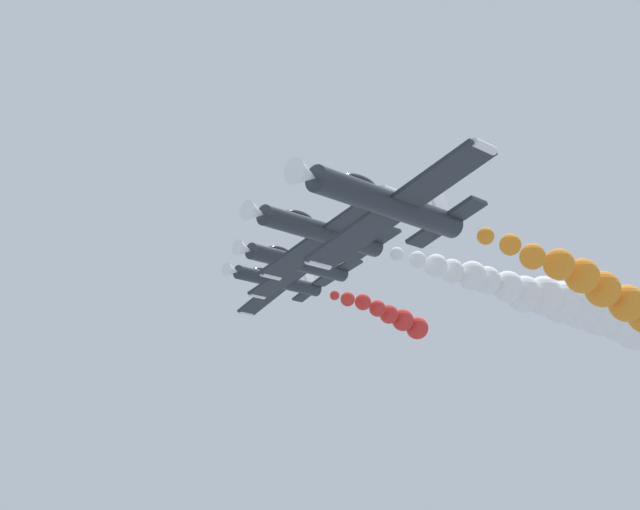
# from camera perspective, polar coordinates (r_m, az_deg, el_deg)

# --- Properties ---
(airplane_lead) EXTENTS (9.06, 10.35, 3.75)m
(airplane_lead) POSITION_cam_1_polar(r_m,az_deg,el_deg) (41.72, 3.73, 2.93)
(airplane_lead) COLOR #23282D
(smoke_trail_lead) EXTENTS (3.20, 18.09, 4.07)m
(smoke_trail_lead) POSITION_cam_1_polar(r_m,az_deg,el_deg) (57.24, 16.71, -2.58)
(smoke_trail_lead) COLOR orange
(airplane_left_inner) EXTENTS (9.10, 10.35, 3.61)m
(airplane_left_inner) POSITION_cam_1_polar(r_m,az_deg,el_deg) (54.78, 0.04, 1.34)
(airplane_left_inner) COLOR #23282D
(smoke_trail_left_inner) EXTENTS (6.85, 23.62, 4.33)m
(smoke_trail_left_inner) POSITION_cam_1_polar(r_m,az_deg,el_deg) (71.55, 14.32, -2.88)
(smoke_trail_left_inner) COLOR white
(airplane_right_inner) EXTENTS (9.18, 10.35, 3.48)m
(airplane_right_inner) POSITION_cam_1_polar(r_m,az_deg,el_deg) (68.56, -1.29, -0.40)
(airplane_right_inner) COLOR #23282D
(airplane_left_outer) EXTENTS (8.86, 10.35, 4.26)m
(airplane_left_outer) POSITION_cam_1_polar(r_m,az_deg,el_deg) (81.54, -2.40, -1.43)
(airplane_left_outer) COLOR #23282D
(smoke_trail_left_outer) EXTENTS (2.49, 11.95, 3.19)m
(smoke_trail_left_outer) POSITION_cam_1_polar(r_m,az_deg,el_deg) (91.70, 4.12, -3.45)
(smoke_trail_left_outer) COLOR red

